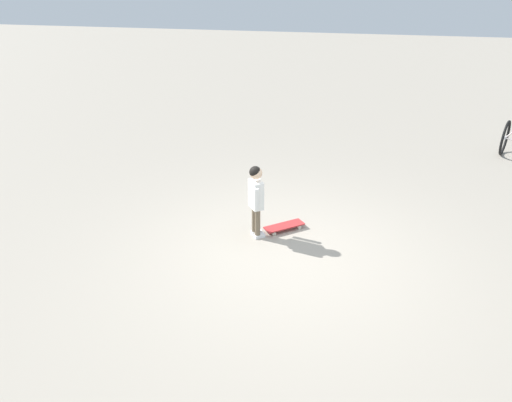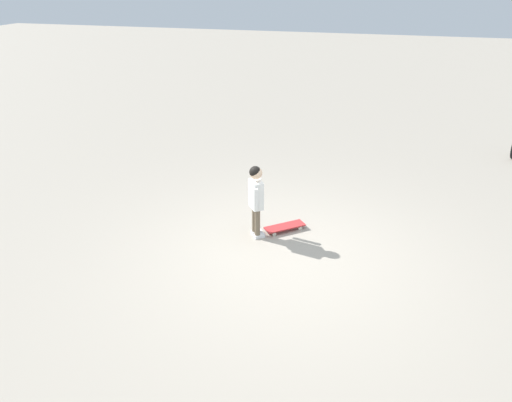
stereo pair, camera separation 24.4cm
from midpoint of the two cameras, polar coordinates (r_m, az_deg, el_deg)
ground_plane at (r=6.24m, az=3.11°, el=-6.80°), size 50.00×50.00×0.00m
child_person at (r=6.40m, az=-1.08°, el=0.85°), size 0.27×0.40×1.06m
skateboard at (r=6.83m, az=2.40°, el=-3.07°), size 0.58×0.53×0.07m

